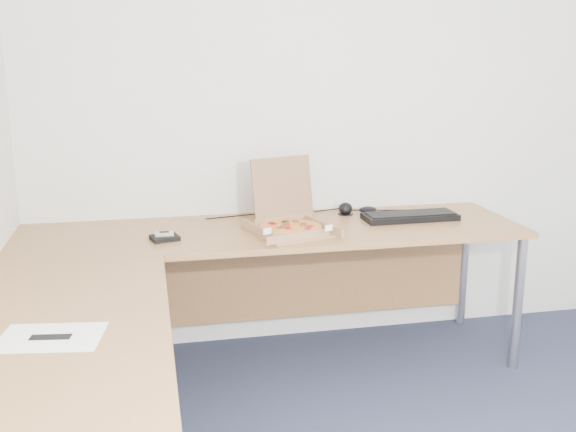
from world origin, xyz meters
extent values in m
cube|color=#A46F3E|center=(-0.50, 1.40, 0.71)|extent=(2.50, 0.70, 0.03)
cube|color=#A46F3E|center=(-1.40, 0.30, 0.71)|extent=(0.70, 1.50, 0.03)
cylinder|color=gray|center=(0.70, 1.70, 0.35)|extent=(0.05, 0.05, 0.70)
cube|color=#A37550|center=(-0.43, 1.29, 0.73)|extent=(0.33, 0.33, 0.01)
cube|color=#A37550|center=(-0.43, 1.48, 0.91)|extent=(0.33, 0.07, 0.33)
cylinder|color=#DC9752|center=(-0.43, 1.29, 0.75)|extent=(0.30, 0.30, 0.02)
cylinder|color=#C23B23|center=(-0.43, 1.29, 0.77)|extent=(0.26, 0.26, 0.00)
cylinder|color=silver|center=(-0.31, 1.63, 0.79)|extent=(0.07, 0.07, 0.12)
cube|color=black|center=(0.24, 1.43, 0.75)|extent=(0.49, 0.18, 0.03)
ellipsoid|color=black|center=(0.07, 1.62, 0.75)|extent=(0.11, 0.09, 0.04)
cube|color=black|center=(-1.04, 1.30, 0.74)|extent=(0.15, 0.13, 0.02)
cube|color=#B2B5BA|center=(-1.04, 1.30, 0.76)|extent=(0.09, 0.05, 0.02)
cube|color=white|center=(-1.42, 0.25, 0.73)|extent=(0.34, 0.26, 0.00)
ellipsoid|color=black|center=(-0.06, 1.61, 0.77)|extent=(0.08, 0.08, 0.07)
camera|label=1|loc=(-1.10, -1.77, 1.59)|focal=41.84mm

